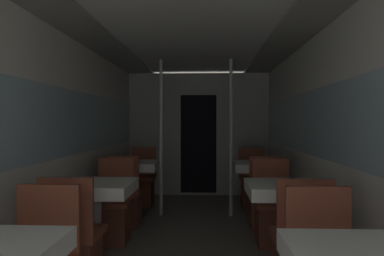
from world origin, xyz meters
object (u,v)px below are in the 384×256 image
(dining_table_right_2, at_px, (258,169))
(chair_left_far_2, at_px, (142,187))
(chair_right_far_1, at_px, (273,217))
(chair_left_near_1, at_px, (74,254))
(chair_left_near_2, at_px, (125,203))
(dining_table_right_1, at_px, (284,194))
(dining_table_left_2, at_px, (134,169))
(chair_right_near_2, at_px, (264,205))
(support_pole_left_2, at_px, (161,138))
(dining_table_left_1, at_px, (96,193))
(chair_right_far_2, at_px, (253,188))
(support_pole_right_2, at_px, (231,138))
(chair_left_far_1, at_px, (113,216))

(dining_table_right_2, bearing_deg, chair_left_far_2, 161.23)
(chair_left_far_2, distance_m, chair_right_far_1, 2.49)
(chair_left_near_1, height_order, chair_right_far_1, same)
(chair_left_near_2, xyz_separation_m, dining_table_right_1, (1.73, -1.20, 0.36))
(chair_left_near_1, bearing_deg, dining_table_left_2, 90.00)
(chair_left_near_1, relative_size, chair_right_near_2, 1.00)
(chair_left_near_1, distance_m, chair_right_far_1, 2.09)
(support_pole_left_2, bearing_deg, dining_table_left_2, 180.00)
(dining_table_left_1, bearing_deg, chair_right_far_1, 18.77)
(chair_left_far_2, xyz_separation_m, chair_right_far_1, (1.73, -1.79, 0.00))
(chair_right_far_1, relative_size, chair_right_far_2, 1.00)
(dining_table_left_1, relative_size, chair_right_far_2, 0.83)
(support_pole_left_2, xyz_separation_m, support_pole_right_2, (0.98, 0.00, 0.00))
(dining_table_left_1, bearing_deg, support_pole_left_2, 78.11)
(dining_table_right_1, bearing_deg, chair_left_near_2, 145.25)
(dining_table_right_1, distance_m, chair_right_far_1, 0.69)
(chair_right_near_2, bearing_deg, dining_table_right_1, -90.00)
(chair_left_far_1, distance_m, support_pole_left_2, 1.49)
(support_pole_left_2, relative_size, chair_right_far_2, 2.42)
(chair_right_far_1, height_order, support_pole_right_2, support_pole_right_2)
(chair_left_far_1, bearing_deg, chair_right_near_2, -160.51)
(chair_left_far_1, height_order, chair_right_near_2, same)
(chair_left_near_2, relative_size, support_pole_right_2, 0.41)
(chair_left_near_2, height_order, dining_table_right_1, chair_left_near_2)
(chair_left_far_1, bearing_deg, chair_left_far_2, -90.00)
(chair_right_far_2, height_order, support_pole_right_2, support_pole_right_2)
(dining_table_left_2, xyz_separation_m, chair_right_far_2, (1.73, 0.59, -0.36))
(chair_left_near_1, height_order, chair_right_near_2, same)
(chair_right_far_1, distance_m, chair_right_far_2, 1.79)
(dining_table_left_1, distance_m, chair_left_near_2, 1.25)
(dining_table_left_1, relative_size, dining_table_right_1, 1.00)
(chair_left_far_2, distance_m, chair_right_far_2, 1.73)
(chair_right_near_2, bearing_deg, chair_left_near_1, -134.05)
(dining_table_left_1, height_order, chair_left_far_2, chair_left_far_2)
(dining_table_left_1, bearing_deg, dining_table_right_2, 45.95)
(dining_table_left_2, xyz_separation_m, chair_right_near_2, (1.73, -0.59, -0.36))
(chair_left_near_2, bearing_deg, dining_table_right_1, -34.75)
(chair_left_near_2, height_order, chair_right_far_2, same)
(chair_left_far_2, height_order, chair_right_near_2, same)
(chair_right_near_2, distance_m, support_pole_right_2, 1.06)
(dining_table_right_2, bearing_deg, chair_left_far_1, -145.25)
(dining_table_left_1, distance_m, chair_left_near_1, 0.69)
(dining_table_left_2, distance_m, chair_right_far_1, 2.14)
(support_pole_left_2, bearing_deg, chair_left_near_1, -99.00)
(chair_left_far_1, bearing_deg, dining_table_right_2, -145.25)
(dining_table_left_1, xyz_separation_m, chair_right_far_2, (1.73, 2.38, -0.36))
(chair_left_near_1, distance_m, chair_right_far_2, 3.43)
(chair_left_near_1, xyz_separation_m, chair_left_far_1, (0.00, 1.18, 0.00))
(chair_right_near_2, relative_size, chair_right_far_2, 1.00)
(chair_left_near_1, bearing_deg, dining_table_right_2, 53.94)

